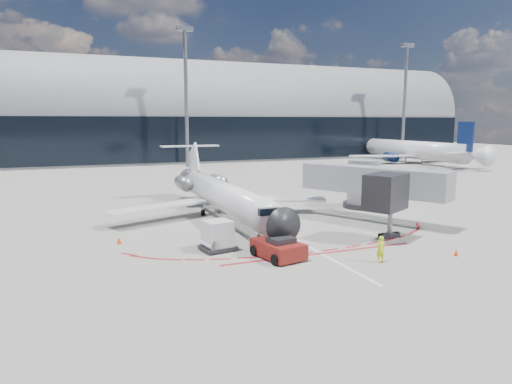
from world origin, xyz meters
name	(u,v)px	position (x,y,z in m)	size (l,w,h in m)	color
ground	(257,219)	(0.00, 0.00, 0.00)	(260.00, 260.00, 0.00)	slate
apron_centerline	(249,215)	(0.00, 2.00, 0.01)	(0.25, 40.00, 0.01)	silver
apron_stop_bar	(321,253)	(0.00, -11.50, 0.01)	(14.00, 0.25, 0.01)	maroon
terminal_building	(146,121)	(0.00, 64.97, 8.52)	(150.00, 24.15, 24.00)	gray
jet_bridge	(370,184)	(9.79, -3.01, 3.01)	(10.03, 15.20, 4.90)	#909498
light_mast_centre	(186,100)	(5.00, 48.00, 12.50)	(0.70, 0.70, 25.00)	slate
light_mast_east	(404,104)	(55.00, 48.00, 12.50)	(0.70, 0.70, 25.00)	slate
regional_jet	(221,194)	(-2.72, 1.98, 2.14)	(20.72, 25.55, 6.40)	white
pushback_tug	(278,248)	(-3.01, -11.31, 0.63)	(2.90, 5.62, 1.43)	#600E0D
ramp_worker	(380,249)	(2.43, -14.52, 0.84)	(0.62, 0.40, 1.69)	#EDFF1A
uld_container	(218,236)	(-6.11, -8.27, 1.01)	(2.46, 2.20, 2.04)	black
safety_cone_left	(119,241)	(-12.18, -4.09, 0.24)	(0.35, 0.35, 0.48)	#FF3105
safety_cone_right	(456,253)	(7.89, -15.19, 0.22)	(0.31, 0.31, 0.43)	#FF3105
bg_airliner_1	(412,137)	(50.52, 39.67, 5.32)	(32.87, 34.80, 10.63)	white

